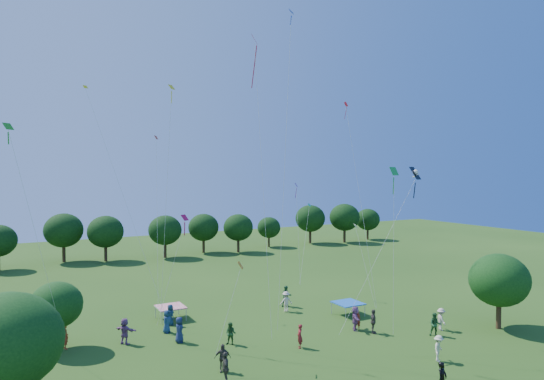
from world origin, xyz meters
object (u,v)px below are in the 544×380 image
Objects in this scene: near_tree_east at (499,280)px; man_in_black at (442,379)px; red_high_kite at (257,89)px; tent_blue at (348,303)px; near_tree_north at (56,305)px; pirate_kite at (414,176)px; tent_red_stripe at (171,307)px; near_tree_west at (7,342)px.

near_tree_east reaches higher than man_in_black.
tent_blue is at bearing 12.51° from red_high_kite.
tent_blue is (22.52, -3.10, -2.03)m from near_tree_north.
near_tree_east is 10.81m from pirate_kite.
tent_red_stripe is at bearing 140.85° from pirate_kite.
near_tree_east is 2.66× the size of tent_red_stripe.
near_tree_west reaches higher than man_in_black.
near_tree_east is 14.54m from man_in_black.
tent_red_stripe is 0.19× the size of pirate_kite.
tent_blue is 1.17× the size of man_in_black.
near_tree_west is 22.16m from man_in_black.
man_in_black is (-12.89, -6.09, -2.85)m from near_tree_east.
near_tree_east is at bearing -20.60° from near_tree_north.
tent_red_stripe is (11.77, 13.29, -3.17)m from near_tree_west.
tent_red_stripe is at bearing 156.16° from tent_blue.
red_high_kite is (-9.74, -2.16, 16.98)m from tent_blue.
near_tree_east is 3.10× the size of man_in_black.
tent_red_stripe is 1.00× the size of tent_blue.
red_high_kite is at bearing 94.90° from man_in_black.
tent_red_stripe is at bearing 18.28° from near_tree_north.
man_in_black is 0.09× the size of red_high_kite.
near_tree_west is 0.58× the size of pirate_kite.
tent_red_stripe is (8.87, 2.93, -2.03)m from near_tree_north.
red_high_kite is (15.68, 5.10, 13.81)m from near_tree_west.
man_in_black is (20.68, -7.26, -3.26)m from near_tree_west.
pirate_kite is at bearing 161.64° from near_tree_east.
near_tree_north is 27.06m from pirate_kite.
tent_blue is 15.27m from man_in_black.
near_tree_north is 2.12× the size of tent_blue.
near_tree_north is 0.80× the size of near_tree_east.
red_high_kite is (-11.07, 4.00, 6.14)m from pirate_kite.
tent_red_stripe is 1.17× the size of man_in_black.
pirate_kite is (23.85, -9.27, 8.81)m from near_tree_north.
near_tree_west is 3.45× the size of man_in_black.
tent_blue is (13.65, -6.03, 0.00)m from tent_red_stripe.
tent_red_stripe is at bearing 146.44° from near_tree_east.
red_high_kite is at bearing 160.69° from near_tree_east.
tent_red_stripe is at bearing 48.47° from near_tree_west.
tent_blue is at bearing 15.93° from near_tree_west.
near_tree_east is at bearing 8.18° from man_in_black.
pirate_kite reaches higher than tent_red_stripe.
tent_blue is at bearing -7.84° from near_tree_north.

